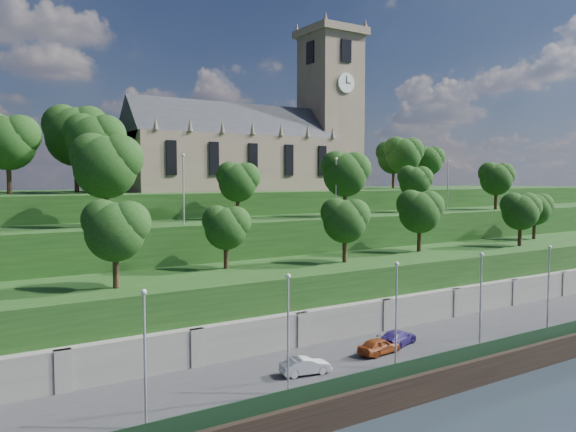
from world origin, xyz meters
TOP-DOWN VIEW (x-y plane):
  - ground at (0.00, 0.00)m, footprint 320.00×320.00m
  - promenade at (0.00, 6.00)m, footprint 160.00×12.00m
  - quay_wall at (0.00, -0.05)m, footprint 160.00×0.50m
  - fence at (0.00, 0.60)m, footprint 160.00×0.10m
  - retaining_wall at (0.00, 11.97)m, footprint 160.00×2.10m
  - embankment_lower at (0.00, 18.00)m, footprint 160.00×12.00m
  - embankment_upper at (0.00, 29.00)m, footprint 160.00×10.00m
  - hilltop at (0.00, 50.00)m, footprint 160.00×32.00m
  - church at (0.79, 45.98)m, footprint 38.60×12.35m
  - trees_lower at (1.78, 17.90)m, footprint 66.71×8.69m
  - trees_upper at (-2.96, 27.98)m, footprint 65.65×8.09m
  - trees_hilltop at (-5.87, 44.73)m, footprint 75.90×16.21m
  - lamp_posts_promenade at (-2.00, 2.50)m, footprint 60.36×0.36m
  - lamp_posts_upper at (0.00, 26.00)m, footprint 40.36×0.36m
  - car_left at (-10.73, 5.85)m, footprint 4.24×2.08m
  - car_middle at (-18.77, 5.11)m, footprint 4.09×2.02m
  - car_right at (-7.76, 6.79)m, footprint 5.11×3.41m

SIDE VIEW (x-z plane):
  - ground at x=0.00m, z-range 0.00..0.00m
  - promenade at x=0.00m, z-range 0.00..2.00m
  - quay_wall at x=0.00m, z-range 0.00..2.20m
  - retaining_wall at x=0.00m, z-range 0.00..5.00m
  - fence at x=0.00m, z-range 2.00..3.20m
  - car_middle at x=-18.77m, z-range 2.00..3.29m
  - car_right at x=-7.76m, z-range 2.00..3.38m
  - car_left at x=-10.73m, z-range 2.00..3.39m
  - embankment_lower at x=0.00m, z-range 0.00..8.00m
  - embankment_upper at x=0.00m, z-range 0.00..12.00m
  - lamp_posts_promenade at x=-2.00m, z-range 2.62..11.02m
  - hilltop at x=0.00m, z-range 0.00..15.00m
  - trees_lower at x=1.78m, z-range 9.00..16.49m
  - lamp_posts_upper at x=0.00m, z-range 12.60..20.03m
  - trees_upper at x=-2.96m, z-range 12.84..22.25m
  - trees_hilltop at x=-5.87m, z-range 15.90..27.41m
  - church at x=0.79m, z-range 8.72..36.32m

